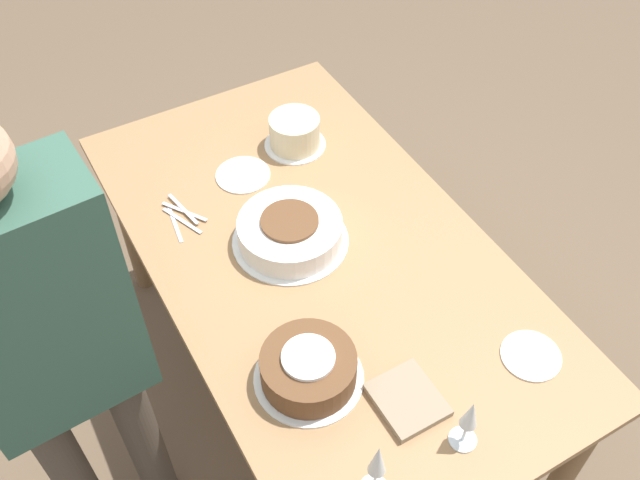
# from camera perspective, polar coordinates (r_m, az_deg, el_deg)

# --- Properties ---
(ground_plane) EXTENTS (12.00, 12.00, 0.00)m
(ground_plane) POSITION_cam_1_polar(r_m,az_deg,el_deg) (2.81, 0.00, -11.30)
(ground_plane) COLOR brown
(dining_table) EXTENTS (1.76, 0.98, 0.78)m
(dining_table) POSITION_cam_1_polar(r_m,az_deg,el_deg) (2.26, 0.00, -2.55)
(dining_table) COLOR #9E754C
(dining_table) RESTS_ON ground_plane
(cake_center_white) EXTENTS (0.36, 0.36, 0.10)m
(cake_center_white) POSITION_cam_1_polar(r_m,az_deg,el_deg) (2.18, -2.42, 0.68)
(cake_center_white) COLOR white
(cake_center_white) RESTS_ON dining_table
(cake_front_chocolate) EXTENTS (0.29, 0.29, 0.11)m
(cake_front_chocolate) POSITION_cam_1_polar(r_m,az_deg,el_deg) (1.88, -0.93, -10.23)
(cake_front_chocolate) COLOR white
(cake_front_chocolate) RESTS_ON dining_table
(cake_back_decorated) EXTENTS (0.22, 0.22, 0.12)m
(cake_back_decorated) POSITION_cam_1_polar(r_m,az_deg,el_deg) (2.50, -2.04, 8.58)
(cake_back_decorated) COLOR white
(cake_back_decorated) RESTS_ON dining_table
(wine_glass_near) EXTENTS (0.07, 0.07, 0.22)m
(wine_glass_near) POSITION_cam_1_polar(r_m,az_deg,el_deg) (1.66, 4.60, -17.38)
(wine_glass_near) COLOR silver
(wine_glass_near) RESTS_ON dining_table
(wine_glass_far) EXTENTS (0.07, 0.07, 0.18)m
(wine_glass_far) POSITION_cam_1_polar(r_m,az_deg,el_deg) (1.77, 11.85, -13.76)
(wine_glass_far) COLOR silver
(wine_glass_far) RESTS_ON dining_table
(dessert_plate_left) EXTENTS (0.19, 0.19, 0.01)m
(dessert_plate_left) POSITION_cam_1_polar(r_m,az_deg,el_deg) (2.43, -6.18, 5.20)
(dessert_plate_left) COLOR white
(dessert_plate_left) RESTS_ON dining_table
(dessert_plate_right) EXTENTS (0.16, 0.16, 0.01)m
(dessert_plate_right) POSITION_cam_1_polar(r_m,az_deg,el_deg) (2.03, 16.52, -8.87)
(dessert_plate_right) COLOR white
(dessert_plate_right) RESTS_ON dining_table
(fork_pile) EXTENTS (0.21, 0.11, 0.01)m
(fork_pile) POSITION_cam_1_polar(r_m,az_deg,el_deg) (2.32, -11.04, 1.88)
(fork_pile) COLOR silver
(fork_pile) RESTS_ON dining_table
(napkin_stack) EXTENTS (0.18, 0.16, 0.02)m
(napkin_stack) POSITION_cam_1_polar(r_m,az_deg,el_deg) (1.89, 7.01, -12.57)
(napkin_stack) COLOR gray
(napkin_stack) RESTS_ON dining_table
(person_cutting) EXTENTS (0.24, 0.41, 1.67)m
(person_cutting) POSITION_cam_1_polar(r_m,az_deg,el_deg) (1.81, -20.67, -7.72)
(person_cutting) COLOR #4C4238
(person_cutting) RESTS_ON ground_plane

